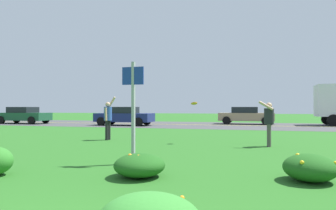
% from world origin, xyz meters
% --- Properties ---
extents(ground_plane, '(120.00, 120.00, 0.00)m').
position_xyz_m(ground_plane, '(0.00, 11.73, 0.00)').
color(ground_plane, '#26601E').
extents(highway_strip, '(120.00, 9.88, 0.01)m').
position_xyz_m(highway_strip, '(0.00, 23.46, 0.00)').
color(highway_strip, '#424244').
rests_on(highway_strip, ground).
extents(highway_center_stripe, '(120.00, 0.16, 0.00)m').
position_xyz_m(highway_center_stripe, '(0.00, 23.46, 0.01)').
color(highway_center_stripe, yellow).
rests_on(highway_center_stripe, ground).
extents(daylily_clump_mid_center, '(1.03, 1.09, 0.48)m').
position_xyz_m(daylily_clump_mid_center, '(-0.30, 4.52, 0.23)').
color(daylily_clump_mid_center, '#1E5619').
rests_on(daylily_clump_mid_center, ground).
extents(daylily_clump_mid_right, '(0.99, 1.04, 0.52)m').
position_xyz_m(daylily_clump_mid_right, '(2.94, 5.06, 0.26)').
color(daylily_clump_mid_right, '#1E5619').
rests_on(daylily_clump_mid_right, ground).
extents(sign_post_near_path, '(0.56, 0.10, 2.53)m').
position_xyz_m(sign_post_near_path, '(-0.98, 5.82, 1.54)').
color(sign_post_near_path, '#93969B').
rests_on(sign_post_near_path, ground).
extents(person_thrower_blue_shirt, '(0.45, 0.50, 1.88)m').
position_xyz_m(person_thrower_blue_shirt, '(-4.22, 10.84, 0.99)').
color(person_thrower_blue_shirt, '#2D4C9E').
rests_on(person_thrower_blue_shirt, ground).
extents(person_catcher_dark_shirt, '(0.53, 0.50, 1.64)m').
position_xyz_m(person_catcher_dark_shirt, '(2.37, 10.35, 0.94)').
color(person_catcher_dark_shirt, '#232328').
rests_on(person_catcher_dark_shirt, ground).
extents(frisbee_orange, '(0.27, 0.25, 0.15)m').
position_xyz_m(frisbee_orange, '(-0.40, 10.66, 1.56)').
color(frisbee_orange, orange).
extents(car_dark_green_leftmost, '(4.50, 2.00, 1.45)m').
position_xyz_m(car_dark_green_leftmost, '(-17.62, 21.24, 0.74)').
color(car_dark_green_leftmost, '#194C2D').
rests_on(car_dark_green_leftmost, ground).
extents(car_navy_center_left, '(4.50, 2.00, 1.45)m').
position_xyz_m(car_navy_center_left, '(-8.12, 21.24, 0.74)').
color(car_navy_center_left, navy).
rests_on(car_navy_center_left, ground).
extents(car_tan_center_right, '(4.50, 2.00, 1.45)m').
position_xyz_m(car_tan_center_right, '(1.03, 25.68, 0.74)').
color(car_tan_center_right, '#937F60').
rests_on(car_tan_center_right, ground).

